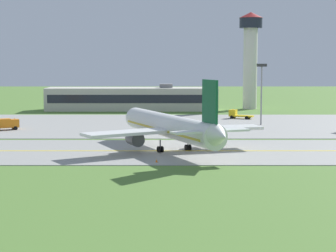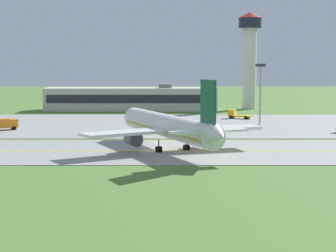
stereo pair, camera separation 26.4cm
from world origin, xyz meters
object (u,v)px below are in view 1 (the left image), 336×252
control_tower (249,52)px  apron_light_mast (260,86)px  airplane_lead (169,127)px  service_truck_catering (3,124)px  service_truck_baggage (236,114)px

control_tower → apron_light_mast: control_tower is taller
airplane_lead → service_truck_catering: (-36.82, 29.71, -2.60)m
service_truck_catering → airplane_lead: bearing=-38.9°
control_tower → apron_light_mast: 48.93m
airplane_lead → control_tower: 92.96m
service_truck_baggage → airplane_lead: bearing=-107.9°
control_tower → apron_light_mast: size_ratio=2.07×
service_truck_baggage → service_truck_catering: (-54.82, -26.18, 0.35)m
airplane_lead → service_truck_baggage: 58.79m
airplane_lead → control_tower: control_tower is taller
service_truck_baggage → service_truck_catering: service_truck_catering is taller
service_truck_baggage → apron_light_mast: apron_light_mast is taller
service_truck_baggage → apron_light_mast: size_ratio=0.45×
airplane_lead → service_truck_baggage: size_ratio=5.64×
service_truck_baggage → control_tower: (7.62, 32.36, 16.98)m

